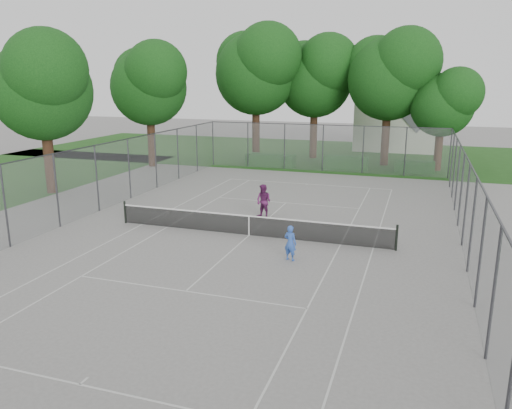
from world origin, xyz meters
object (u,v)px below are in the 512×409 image
(tennis_net, at_px, (249,225))
(house, at_px, (398,110))
(girl_player, at_px, (290,243))
(woman_player, at_px, (264,201))

(tennis_net, distance_m, house, 31.80)
(tennis_net, xyz_separation_m, house, (4.61, 31.28, 3.39))
(girl_player, distance_m, woman_player, 6.17)
(tennis_net, bearing_deg, girl_player, -43.94)
(house, bearing_deg, tennis_net, -98.38)
(tennis_net, bearing_deg, woman_player, 95.12)
(tennis_net, height_order, girl_player, girl_player)
(house, height_order, woman_player, house)
(woman_player, bearing_deg, house, 98.82)
(tennis_net, bearing_deg, house, 81.62)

